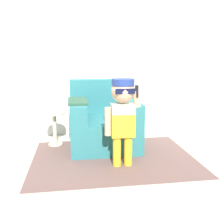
# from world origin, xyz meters

# --- Properties ---
(ground_plane) EXTENTS (10.00, 10.00, 0.00)m
(ground_plane) POSITION_xyz_m (0.00, 0.00, 0.00)
(ground_plane) COLOR #BCB29E
(wall_back) EXTENTS (10.00, 0.05, 2.60)m
(wall_back) POSITION_xyz_m (0.00, 0.83, 1.30)
(wall_back) COLOR silver
(wall_back) RESTS_ON ground_plane
(armchair) EXTENTS (0.93, 1.01, 0.90)m
(armchair) POSITION_xyz_m (-0.09, 0.27, 0.33)
(armchair) COLOR #286B70
(armchair) RESTS_ON ground_plane
(person_child) EXTENTS (0.41, 0.30, 0.99)m
(person_child) POSITION_xyz_m (0.04, -0.52, 0.66)
(person_child) COLOR gold
(person_child) RESTS_ON ground_plane
(side_table) EXTENTS (0.31, 0.31, 0.47)m
(side_table) POSITION_xyz_m (-0.76, 0.33, 0.28)
(side_table) COLOR beige
(side_table) RESTS_ON ground_plane
(rug) EXTENTS (1.97, 1.47, 0.01)m
(rug) POSITION_xyz_m (-0.02, -0.28, 0.00)
(rug) COLOR brown
(rug) RESTS_ON ground_plane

